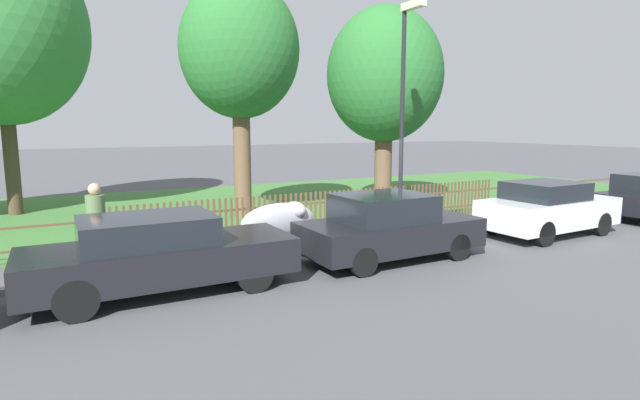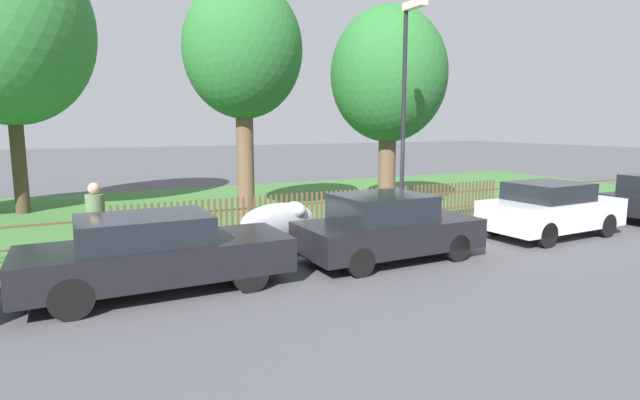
{
  "view_description": "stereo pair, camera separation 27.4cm",
  "coord_description": "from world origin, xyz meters",
  "px_view_note": "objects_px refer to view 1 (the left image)",
  "views": [
    {
      "loc": [
        -6.79,
        -9.65,
        2.87
      ],
      "look_at": [
        -1.23,
        0.71,
        1.1
      ],
      "focal_mm": 28.0,
      "sensor_mm": 36.0,
      "label": 1
    },
    {
      "loc": [
        -6.54,
        -9.78,
        2.87
      ],
      "look_at": [
        -1.23,
        0.71,
        1.1
      ],
      "focal_mm": 28.0,
      "sensor_mm": 36.0,
      "label": 2
    }
  ],
  "objects_px": {
    "parked_car_navy_estate": "(388,227)",
    "parked_car_red_compact": "(547,208)",
    "pedestrian_near_fence": "(96,222)",
    "street_lamp": "(405,93)",
    "tree_far_left": "(385,76)",
    "parked_car_black_saloon": "(159,253)",
    "tree_mid_park": "(240,51)",
    "covered_motorcycle": "(280,221)"
  },
  "relations": [
    {
      "from": "parked_car_navy_estate",
      "to": "parked_car_red_compact",
      "type": "xyz_separation_m",
      "value": [
        5.08,
        -0.02,
        0.02
      ]
    },
    {
      "from": "pedestrian_near_fence",
      "to": "street_lamp",
      "type": "distance_m",
      "value": 7.81
    },
    {
      "from": "tree_far_left",
      "to": "parked_car_navy_estate",
      "type": "bearing_deg",
      "value": -124.28
    },
    {
      "from": "parked_car_black_saloon",
      "to": "tree_far_left",
      "type": "xyz_separation_m",
      "value": [
        8.47,
        5.4,
        3.78
      ]
    },
    {
      "from": "parked_car_navy_estate",
      "to": "street_lamp",
      "type": "xyz_separation_m",
      "value": [
        1.78,
        1.83,
        2.96
      ]
    },
    {
      "from": "parked_car_red_compact",
      "to": "tree_far_left",
      "type": "height_order",
      "value": "tree_far_left"
    },
    {
      "from": "parked_car_red_compact",
      "to": "tree_mid_park",
      "type": "bearing_deg",
      "value": 132.13
    },
    {
      "from": "street_lamp",
      "to": "tree_mid_park",
      "type": "bearing_deg",
      "value": 122.26
    },
    {
      "from": "tree_mid_park",
      "to": "pedestrian_near_fence",
      "type": "bearing_deg",
      "value": -136.13
    },
    {
      "from": "parked_car_black_saloon",
      "to": "street_lamp",
      "type": "distance_m",
      "value": 7.37
    },
    {
      "from": "pedestrian_near_fence",
      "to": "street_lamp",
      "type": "relative_size",
      "value": 0.3
    },
    {
      "from": "tree_far_left",
      "to": "pedestrian_near_fence",
      "type": "relative_size",
      "value": 3.84
    },
    {
      "from": "pedestrian_near_fence",
      "to": "covered_motorcycle",
      "type": "bearing_deg",
      "value": -24.15
    },
    {
      "from": "parked_car_red_compact",
      "to": "pedestrian_near_fence",
      "type": "distance_m",
      "value": 10.83
    },
    {
      "from": "covered_motorcycle",
      "to": "tree_mid_park",
      "type": "bearing_deg",
      "value": 77.89
    },
    {
      "from": "covered_motorcycle",
      "to": "pedestrian_near_fence",
      "type": "bearing_deg",
      "value": 176.65
    },
    {
      "from": "tree_mid_park",
      "to": "pedestrian_near_fence",
      "type": "distance_m",
      "value": 7.49
    },
    {
      "from": "tree_mid_park",
      "to": "pedestrian_near_fence",
      "type": "xyz_separation_m",
      "value": [
        -4.53,
        -4.36,
        -4.07
      ]
    },
    {
      "from": "parked_car_black_saloon",
      "to": "parked_car_red_compact",
      "type": "distance_m",
      "value": 9.82
    },
    {
      "from": "parked_car_navy_estate",
      "to": "street_lamp",
      "type": "height_order",
      "value": "street_lamp"
    },
    {
      "from": "covered_motorcycle",
      "to": "tree_mid_park",
      "type": "relative_size",
      "value": 0.28
    },
    {
      "from": "tree_far_left",
      "to": "pedestrian_near_fence",
      "type": "xyz_separation_m",
      "value": [
        -9.3,
        -3.54,
        -3.49
      ]
    },
    {
      "from": "covered_motorcycle",
      "to": "tree_far_left",
      "type": "bearing_deg",
      "value": 29.04
    },
    {
      "from": "parked_car_navy_estate",
      "to": "tree_far_left",
      "type": "bearing_deg",
      "value": 54.99
    },
    {
      "from": "covered_motorcycle",
      "to": "street_lamp",
      "type": "height_order",
      "value": "street_lamp"
    },
    {
      "from": "parked_car_navy_estate",
      "to": "tree_far_left",
      "type": "distance_m",
      "value": 7.63
    },
    {
      "from": "parked_car_red_compact",
      "to": "covered_motorcycle",
      "type": "relative_size",
      "value": 1.93
    },
    {
      "from": "covered_motorcycle",
      "to": "parked_car_navy_estate",
      "type": "bearing_deg",
      "value": -54.21
    },
    {
      "from": "parked_car_navy_estate",
      "to": "covered_motorcycle",
      "type": "bearing_deg",
      "value": 129.06
    },
    {
      "from": "tree_far_left",
      "to": "street_lamp",
      "type": "bearing_deg",
      "value": -118.22
    },
    {
      "from": "tree_mid_park",
      "to": "street_lamp",
      "type": "relative_size",
      "value": 1.23
    },
    {
      "from": "parked_car_black_saloon",
      "to": "covered_motorcycle",
      "type": "distance_m",
      "value": 3.63
    },
    {
      "from": "tree_far_left",
      "to": "street_lamp",
      "type": "relative_size",
      "value": 1.15
    },
    {
      "from": "parked_car_navy_estate",
      "to": "tree_mid_park",
      "type": "xyz_separation_m",
      "value": [
        -1.03,
        6.29,
        4.36
      ]
    },
    {
      "from": "street_lamp",
      "to": "parked_car_navy_estate",
      "type": "bearing_deg",
      "value": -134.12
    },
    {
      "from": "parked_car_navy_estate",
      "to": "pedestrian_near_fence",
      "type": "xyz_separation_m",
      "value": [
        -5.56,
        1.93,
        0.29
      ]
    },
    {
      "from": "parked_car_black_saloon",
      "to": "parked_car_red_compact",
      "type": "height_order",
      "value": "parked_car_red_compact"
    },
    {
      "from": "parked_car_red_compact",
      "to": "street_lamp",
      "type": "bearing_deg",
      "value": 148.76
    },
    {
      "from": "street_lamp",
      "to": "pedestrian_near_fence",
      "type": "bearing_deg",
      "value": 179.23
    },
    {
      "from": "covered_motorcycle",
      "to": "street_lamp",
      "type": "distance_m",
      "value": 4.57
    },
    {
      "from": "parked_car_black_saloon",
      "to": "tree_mid_park",
      "type": "height_order",
      "value": "tree_mid_park"
    },
    {
      "from": "parked_car_navy_estate",
      "to": "pedestrian_near_fence",
      "type": "bearing_deg",
      "value": 160.11
    }
  ]
}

